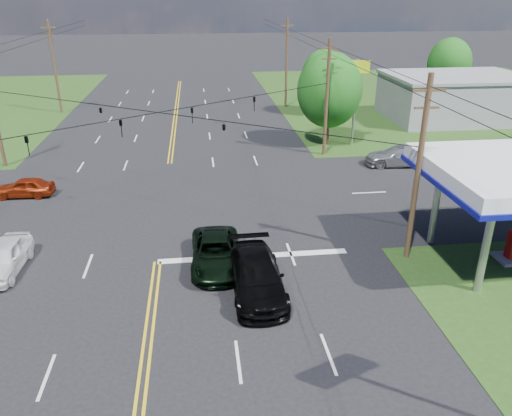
{
  "coord_description": "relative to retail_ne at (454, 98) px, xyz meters",
  "views": [
    {
      "loc": [
        2.4,
        -18.94,
        12.92
      ],
      "look_at": [
        5.37,
        6.0,
        1.91
      ],
      "focal_mm": 35.0,
      "sensor_mm": 36.0,
      "label": 1
    }
  ],
  "objects": [
    {
      "name": "stop_bar",
      "position": [
        -25.0,
        -28.0,
        -2.2
      ],
      "size": [
        10.0,
        0.5,
        0.02
      ],
      "primitive_type": "cube",
      "color": "silver",
      "rests_on": "ground"
    },
    {
      "name": "pole_se",
      "position": [
        -17.0,
        -29.0,
        2.72
      ],
      "size": [
        1.6,
        0.28,
        9.5
      ],
      "color": "#442D1D",
      "rests_on": "ground"
    },
    {
      "name": "grass_ne",
      "position": [
        5.0,
        12.0,
        -2.2
      ],
      "size": [
        46.0,
        48.0,
        0.03
      ],
      "primitive_type": "cube",
      "color": "#243C13",
      "rests_on": "ground"
    },
    {
      "name": "pickup_dkgreen",
      "position": [
        -27.0,
        -28.68,
        -1.46
      ],
      "size": [
        2.56,
        5.35,
        1.47
      ],
      "primitive_type": "imported",
      "rotation": [
        0.0,
        0.0,
        -0.02
      ],
      "color": "black",
      "rests_on": "ground"
    },
    {
      "name": "retail_ne",
      "position": [
        0.0,
        0.0,
        0.0
      ],
      "size": [
        14.0,
        10.0,
        4.4
      ],
      "primitive_type": "cube",
      "color": "slate",
      "rests_on": "ground"
    },
    {
      "name": "tree_right_b",
      "position": [
        -13.5,
        4.0,
        2.02
      ],
      "size": [
        4.94,
        4.94,
        7.09
      ],
      "color": "#442D1D",
      "rests_on": "ground"
    },
    {
      "name": "sedan_far",
      "position": [
        -11.74,
        -14.5,
        -1.42
      ],
      "size": [
        5.57,
        2.68,
        1.56
      ],
      "primitive_type": "imported",
      "rotation": [
        0.0,
        0.0,
        -1.66
      ],
      "color": "#9B9B9F",
      "rests_on": "ground"
    },
    {
      "name": "power_lines",
      "position": [
        -30.0,
        -22.0,
        6.4
      ],
      "size": [
        26.04,
        100.0,
        0.64
      ],
      "color": "black",
      "rests_on": "ground"
    },
    {
      "name": "suv_black",
      "position": [
        -25.23,
        -31.32,
        -1.36
      ],
      "size": [
        2.45,
        5.83,
        1.68
      ],
      "primitive_type": "imported",
      "rotation": [
        0.0,
        0.0,
        0.02
      ],
      "color": "black",
      "rests_on": "ground"
    },
    {
      "name": "tree_far_r",
      "position": [
        4.0,
        10.0,
        2.34
      ],
      "size": [
        5.32,
        5.32,
        7.63
      ],
      "color": "#442D1D",
      "rests_on": "ground"
    },
    {
      "name": "tree_right_a",
      "position": [
        -16.0,
        -8.0,
        2.67
      ],
      "size": [
        5.7,
        5.7,
        8.18
      ],
      "color": "#442D1D",
      "rests_on": "ground"
    },
    {
      "name": "pole_left_far",
      "position": [
        -43.0,
        8.0,
        2.97
      ],
      "size": [
        1.6,
        0.28,
        10.0
      ],
      "color": "#442D1D",
      "rests_on": "ground"
    },
    {
      "name": "sedan_red",
      "position": [
        -39.47,
        -17.82,
        -1.54
      ],
      "size": [
        3.92,
        1.7,
        1.32
      ],
      "primitive_type": "imported",
      "rotation": [
        0.0,
        0.0,
        -1.61
      ],
      "color": "maroon",
      "rests_on": "ground"
    },
    {
      "name": "polesign_ne",
      "position": [
        -13.8,
        -8.48,
        3.57
      ],
      "size": [
        2.01,
        1.0,
        7.51
      ],
      "color": "#A5A5AA",
      "rests_on": "ground"
    },
    {
      "name": "pole_ne",
      "position": [
        -17.0,
        -11.0,
        2.72
      ],
      "size": [
        1.6,
        0.28,
        9.5
      ],
      "color": "#442D1D",
      "rests_on": "ground"
    },
    {
      "name": "pole_right_far",
      "position": [
        -17.0,
        8.0,
        2.97
      ],
      "size": [
        1.6,
        0.28,
        10.0
      ],
      "color": "#442D1D",
      "rests_on": "ground"
    },
    {
      "name": "span_wire_signals",
      "position": [
        -30.0,
        -20.0,
        3.8
      ],
      "size": [
        26.0,
        18.0,
        1.13
      ],
      "color": "black",
      "rests_on": "ground"
    },
    {
      "name": "ground",
      "position": [
        -30.0,
        -20.0,
        -2.2
      ],
      "size": [
        280.0,
        280.0,
        0.0
      ],
      "primitive_type": "plane",
      "color": "black",
      "rests_on": "ground"
    },
    {
      "name": "pickup_white",
      "position": [
        -37.49,
        -28.0,
        -1.43
      ],
      "size": [
        1.99,
        4.59,
        1.54
      ],
      "primitive_type": "imported",
      "rotation": [
        0.0,
        0.0,
        -0.04
      ],
      "color": "white",
      "rests_on": "ground"
    }
  ]
}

